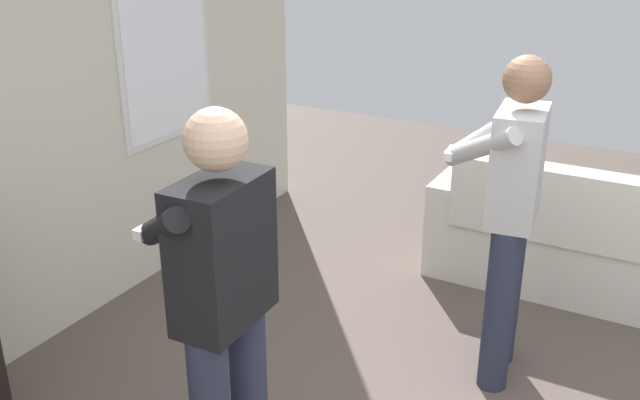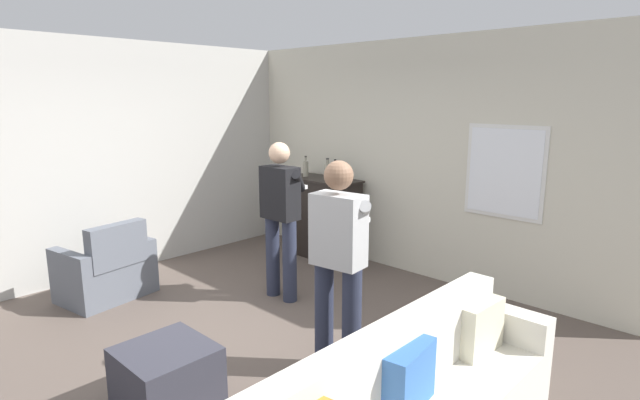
% 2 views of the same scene
% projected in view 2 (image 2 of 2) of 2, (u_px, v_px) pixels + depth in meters
% --- Properties ---
extents(ground, '(10.40, 10.40, 0.00)m').
position_uv_depth(ground, '(241.00, 345.00, 4.37)').
color(ground, brown).
extents(wall_back_with_window, '(5.20, 0.15, 2.80)m').
position_uv_depth(wall_back_with_window, '(417.00, 159.00, 5.95)').
color(wall_back_with_window, beige).
rests_on(wall_back_with_window, ground).
extents(wall_side_left, '(0.12, 5.20, 2.80)m').
position_uv_depth(wall_side_left, '(99.00, 160.00, 5.89)').
color(wall_side_left, beige).
rests_on(wall_side_left, ground).
extents(armchair, '(0.78, 0.97, 0.85)m').
position_uv_depth(armchair, '(107.00, 272.00, 5.35)').
color(armchair, slate).
rests_on(armchair, ground).
extents(sideboard_cabinet, '(1.05, 0.49, 1.07)m').
position_uv_depth(sideboard_cabinet, '(323.00, 218.00, 6.69)').
color(sideboard_cabinet, black).
rests_on(sideboard_cabinet, ground).
extents(bottle_wine_green, '(0.08, 0.08, 0.28)m').
position_uv_depth(bottle_wine_green, '(327.00, 171.00, 6.50)').
color(bottle_wine_green, gray).
rests_on(bottle_wine_green, sideboard_cabinet).
extents(bottle_liquor_amber, '(0.07, 0.07, 0.27)m').
position_uv_depth(bottle_liquor_amber, '(335.00, 172.00, 6.42)').
color(bottle_liquor_amber, black).
rests_on(bottle_liquor_amber, sideboard_cabinet).
extents(bottle_spirits_clear, '(0.07, 0.07, 0.28)m').
position_uv_depth(bottle_spirits_clear, '(306.00, 169.00, 6.72)').
color(bottle_spirits_clear, gray).
rests_on(bottle_spirits_clear, sideboard_cabinet).
extents(ottoman, '(0.60, 0.60, 0.43)m').
position_uv_depth(ottoman, '(167.00, 376.00, 3.50)').
color(ottoman, '#33333D').
rests_on(ottoman, ground).
extents(person_standing_left, '(0.56, 0.48, 1.68)m').
position_uv_depth(person_standing_left, '(281.00, 213.00, 5.23)').
color(person_standing_left, '#282D42').
rests_on(person_standing_left, ground).
extents(person_standing_right, '(0.55, 0.50, 1.68)m').
position_uv_depth(person_standing_right, '(339.00, 258.00, 3.78)').
color(person_standing_right, '#282D42').
rests_on(person_standing_right, ground).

